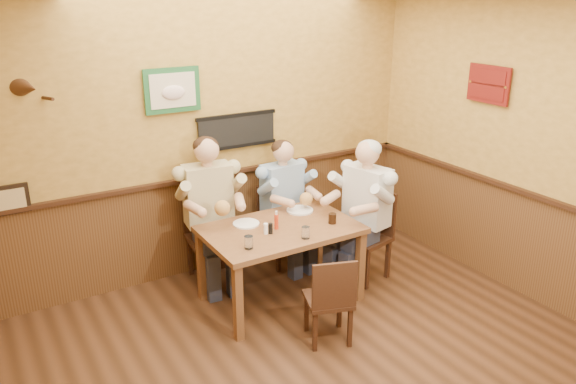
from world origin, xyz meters
The scene contains 17 objects.
room centered at (0.13, 0.17, 1.69)m, with size 5.02×5.03×2.81m.
dining_table centered at (0.40, 1.50, 0.66)m, with size 1.40×0.90×0.75m.
chair_back_left centered at (0.00, 2.21, 0.47)m, with size 0.44×0.44×0.94m, color #3A2012, non-canonical shape.
chair_back_right centered at (0.81, 2.16, 0.43)m, with size 0.40×0.40×0.86m, color #3A2012, non-canonical shape.
chair_right_end centered at (1.36, 1.44, 0.46)m, with size 0.42×0.42×0.92m, color #3A2012, non-canonical shape.
chair_near_side centered at (0.41, 0.74, 0.40)m, with size 0.37×0.37×0.80m, color #3A2012, non-canonical shape.
diner_tan_shirt centered at (0.00, 2.21, 0.67)m, with size 0.62×0.62×1.35m, color beige, non-canonical shape.
diner_blue_polo centered at (0.81, 2.16, 0.62)m, with size 0.57×0.57×1.23m, color #86A5C9, non-canonical shape.
diner_white_elder centered at (1.36, 1.44, 0.66)m, with size 0.60×0.60×1.31m, color silver, non-canonical shape.
water_glass_left centered at (-0.05, 1.25, 0.81)m, with size 0.08×0.08×0.11m, color silver.
water_glass_mid centered at (0.47, 1.18, 0.80)m, with size 0.07×0.07×0.11m, color white.
cola_tumbler centered at (0.86, 1.33, 0.80)m, with size 0.07×0.07×0.10m, color black.
hot_sauce_bottle centered at (0.35, 1.49, 0.83)m, with size 0.04×0.04×0.16m, color red.
salt_shaker centered at (0.22, 1.44, 0.80)m, with size 0.04×0.04×0.10m, color white.
pepper_shaker centered at (0.26, 1.42, 0.80)m, with size 0.04×0.04×0.10m, color black.
plate_far_left centered at (0.16, 1.72, 0.76)m, with size 0.25×0.25×0.02m, color white.
plate_far_right centered at (0.77, 1.74, 0.76)m, with size 0.26×0.26×0.02m, color white.
Camera 1 is at (-1.98, -2.59, 2.81)m, focal length 35.00 mm.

